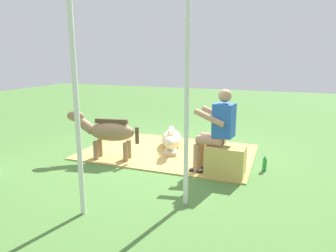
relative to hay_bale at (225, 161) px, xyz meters
The scene contains 9 objects.
ground_plane 1.35m from the hay_bale, 23.70° to the right, with size 24.00×24.00×0.00m, color #4C7A38.
hay_patch 1.52m from the hay_bale, 32.65° to the right, with size 3.26×2.14×0.02m, color tan.
hay_bale is the anchor object (origin of this frame).
person_seated 0.54m from the hay_bale, ahead, with size 0.69×0.48×1.38m.
pony_standing 2.17m from the hay_bale, ahead, with size 1.34×0.47×0.89m.
pony_lying 1.68m from the hay_bale, 39.69° to the right, with size 0.67×1.35×0.42m.
soda_bottle 0.74m from the hay_bale, 141.96° to the right, with size 0.07×0.07×0.26m.
tent_pole_left 1.53m from the hay_bale, 74.70° to the left, with size 0.06×0.06×2.47m, color silver.
tent_pole_mid 2.48m from the hay_bale, 52.34° to the left, with size 0.06×0.06×2.47m, color silver.
Camera 1 is at (-1.99, 5.19, 1.88)m, focal length 33.14 mm.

